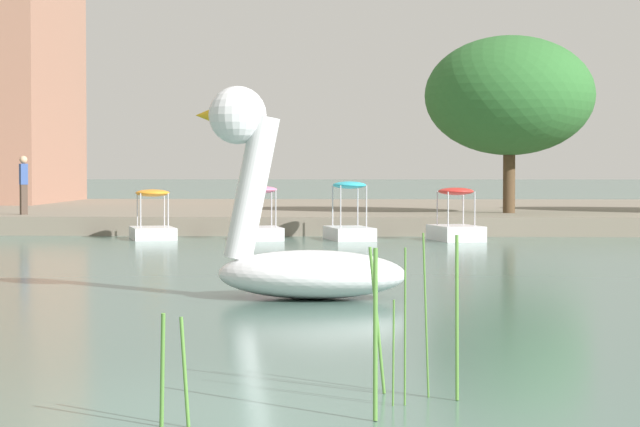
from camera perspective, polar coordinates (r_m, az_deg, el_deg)
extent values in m
plane|color=#47665B|center=(10.03, -3.61, -9.04)|extent=(478.07, 478.07, 0.00)
cube|color=slate|center=(47.53, 1.33, 0.00)|extent=(149.36, 22.36, 0.55)
ellipsoid|color=white|center=(18.90, -0.38, -2.74)|extent=(2.93, 1.88, 0.72)
cylinder|color=white|center=(18.98, -3.07, 1.18)|extent=(0.88, 0.50, 2.20)
sphere|color=white|center=(19.03, -3.72, 4.42)|extent=(0.93, 0.93, 0.87)
cone|color=yellow|center=(19.10, -4.74, 4.41)|extent=(0.62, 0.52, 0.48)
cube|color=white|center=(34.51, 6.10, -0.87)|extent=(1.56, 2.09, 0.41)
ellipsoid|color=red|center=(34.47, 6.11, 1.00)|extent=(1.21, 1.36, 0.20)
cylinder|color=#B7B7BF|center=(34.80, 5.28, 0.25)|extent=(0.04, 0.04, 0.92)
cylinder|color=#B7B7BF|center=(35.04, 6.44, 0.26)|extent=(0.04, 0.04, 0.92)
cylinder|color=#B7B7BF|center=(33.93, 5.76, 0.20)|extent=(0.04, 0.04, 0.92)
cylinder|color=#B7B7BF|center=(34.17, 6.95, 0.21)|extent=(0.04, 0.04, 0.92)
cube|color=white|center=(34.69, 1.32, -0.90)|extent=(1.52, 2.24, 0.35)
ellipsoid|color=#2DB7D1|center=(34.65, 1.32, 1.28)|extent=(1.18, 1.48, 0.20)
cylinder|color=#B7B7BF|center=(35.09, 0.57, 0.36)|extent=(0.04, 0.04, 1.14)
cylinder|color=#B7B7BF|center=(35.25, 1.70, 0.36)|extent=(0.04, 0.04, 1.14)
cylinder|color=#B7B7BF|center=(34.08, 0.93, 0.31)|extent=(0.04, 0.04, 1.14)
cylinder|color=#B7B7BF|center=(34.23, 2.09, 0.32)|extent=(0.04, 0.04, 1.14)
cube|color=white|center=(34.69, -2.70, -0.90)|extent=(1.45, 1.93, 0.35)
ellipsoid|color=pink|center=(34.65, -2.71, 1.08)|extent=(1.13, 1.14, 0.20)
cylinder|color=#B7B7BF|center=(34.98, -3.40, 0.25)|extent=(0.04, 0.04, 1.02)
cylinder|color=#B7B7BF|center=(35.09, -2.19, 0.26)|extent=(0.04, 0.04, 1.02)
cylinder|color=#B7B7BF|center=(34.23, -3.24, 0.21)|extent=(0.04, 0.04, 1.02)
cylinder|color=#B7B7BF|center=(34.34, -2.00, 0.22)|extent=(0.04, 0.04, 1.02)
cube|color=white|center=(35.27, -7.51, -0.88)|extent=(1.62, 2.12, 0.33)
ellipsoid|color=orange|center=(35.23, -7.52, 0.92)|extent=(1.21, 1.33, 0.20)
cylinder|color=#B7B7BF|center=(35.65, -8.19, 0.17)|extent=(0.04, 0.04, 0.94)
cylinder|color=#B7B7BF|center=(35.73, -7.00, 0.18)|extent=(0.04, 0.04, 0.94)
cylinder|color=#B7B7BF|center=(34.76, -8.05, 0.13)|extent=(0.04, 0.04, 0.94)
cylinder|color=#B7B7BF|center=(34.84, -6.82, 0.14)|extent=(0.04, 0.04, 0.94)
cylinder|color=#4C3823|center=(40.38, 8.48, 2.37)|extent=(0.38, 0.38, 3.30)
ellipsoid|color=#2D662D|center=(40.44, 8.49, 5.26)|extent=(6.11, 5.85, 3.75)
cube|color=#47382D|center=(39.49, -13.14, 0.61)|extent=(0.26, 0.25, 0.91)
cube|color=#334C8C|center=(39.48, -13.15, 1.73)|extent=(0.29, 0.28, 0.63)
sphere|color=tan|center=(39.48, -13.15, 2.36)|extent=(0.24, 0.24, 0.24)
cylinder|color=#4C7F33|center=(9.77, 2.50, -5.42)|extent=(0.04, 0.18, 1.31)
cylinder|color=#4C7F33|center=(10.36, 3.31, -6.26)|extent=(0.02, 0.04, 0.87)
cylinder|color=#4C7F33|center=(10.90, 2.58, -4.80)|extent=(0.15, 0.05, 1.26)
cylinder|color=#4C7F33|center=(10.67, 6.16, -4.65)|extent=(0.03, 0.16, 1.37)
cylinder|color=#4C7F33|center=(10.33, 3.83, -5.09)|extent=(0.02, 0.09, 1.29)
cylinder|color=#4C7F33|center=(9.60, -6.08, -7.06)|extent=(0.09, 0.12, 0.82)
cylinder|color=#4C7F33|center=(10.70, 4.77, -4.58)|extent=(0.07, 0.07, 1.39)
cylinder|color=#4C7F33|center=(9.58, -7.08, -6.98)|extent=(0.06, 0.09, 0.86)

